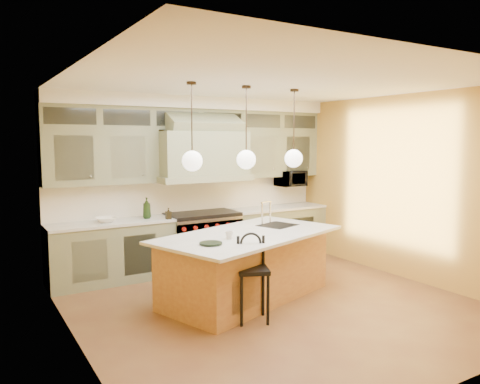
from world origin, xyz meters
TOP-DOWN VIEW (x-y plane):
  - floor at (0.00, 0.00)m, footprint 5.00×5.00m
  - ceiling at (0.00, 0.00)m, footprint 5.00×5.00m
  - wall_back at (0.00, 2.50)m, footprint 5.00×0.00m
  - wall_front at (0.00, -2.50)m, footprint 5.00×0.00m
  - wall_left at (-2.50, 0.00)m, footprint 0.00×5.00m
  - wall_right at (2.50, 0.00)m, footprint 0.00×5.00m
  - back_cabinetry at (0.00, 2.23)m, footprint 5.00×0.77m
  - range at (0.00, 2.14)m, footprint 1.20×0.74m
  - kitchen_island at (-0.16, 0.45)m, footprint 2.92×2.13m
  - counter_stool at (-0.53, -0.27)m, footprint 0.49×0.49m
  - microwave at (1.95, 2.25)m, footprint 0.54×0.37m
  - oil_bottle_a at (-0.97, 2.15)m, footprint 0.13×0.13m
  - oil_bottle_b at (-0.70, 1.92)m, footprint 0.08×0.08m
  - fruit_bowl at (-1.62, 2.15)m, footprint 0.35×0.35m
  - cup at (-0.57, 0.21)m, footprint 0.11×0.11m
  - pendant_left at (-0.97, 0.45)m, footprint 0.26×0.26m
  - pendant_center at (-0.17, 0.45)m, footprint 0.26×0.26m
  - pendant_right at (0.63, 0.45)m, footprint 0.26×0.26m

SIDE VIEW (x-z plane):
  - floor at x=0.00m, z-range 0.00..0.00m
  - kitchen_island at x=-0.16m, z-range -0.20..1.15m
  - range at x=0.00m, z-range 0.01..0.97m
  - counter_stool at x=-0.53m, z-range 0.07..1.13m
  - cup at x=-0.57m, z-range 0.92..1.02m
  - fruit_bowl at x=-1.62m, z-range 0.94..1.02m
  - oil_bottle_b at x=-0.70m, z-range 0.94..1.12m
  - oil_bottle_a at x=-0.97m, z-range 0.94..1.28m
  - back_cabinetry at x=0.00m, z-range -0.02..2.88m
  - microwave at x=1.95m, z-range 1.30..1.60m
  - wall_back at x=0.00m, z-range -1.05..3.95m
  - wall_front at x=0.00m, z-range -1.05..3.95m
  - wall_left at x=-2.50m, z-range -1.05..3.95m
  - wall_right at x=2.50m, z-range -1.05..3.95m
  - pendant_left at x=-0.97m, z-range 1.39..2.50m
  - pendant_center at x=-0.17m, z-range 1.39..2.50m
  - pendant_right at x=0.63m, z-range 1.39..2.50m
  - ceiling at x=0.00m, z-range 2.90..2.90m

